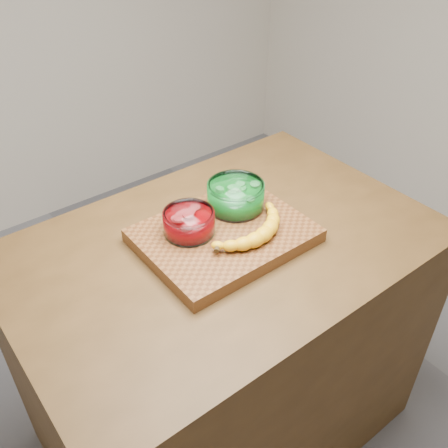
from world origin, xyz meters
TOP-DOWN VIEW (x-y plane):
  - ground at (0.00, 0.00)m, footprint 3.50×3.50m
  - counter at (0.00, 0.00)m, footprint 1.20×0.80m
  - cutting_board at (0.00, 0.00)m, footprint 0.45×0.35m
  - bowl_red at (-0.08, 0.05)m, footprint 0.14×0.14m
  - bowl_green at (0.09, 0.07)m, footprint 0.17×0.17m
  - banana at (0.04, -0.06)m, footprint 0.29×0.15m

SIDE VIEW (x-z plane):
  - ground at x=0.00m, z-range 0.00..0.00m
  - counter at x=0.00m, z-range 0.00..0.90m
  - cutting_board at x=0.00m, z-range 0.90..0.94m
  - banana at x=0.04m, z-range 0.94..0.98m
  - bowl_red at x=-0.08m, z-range 0.94..1.01m
  - bowl_green at x=0.09m, z-range 0.94..1.02m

